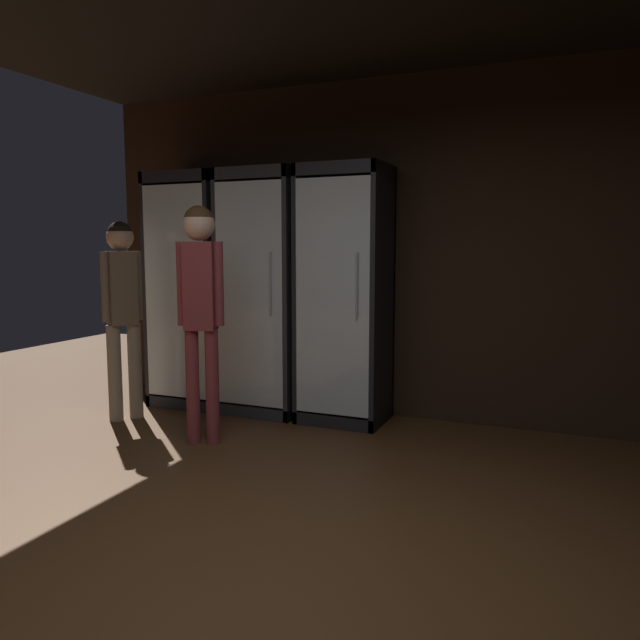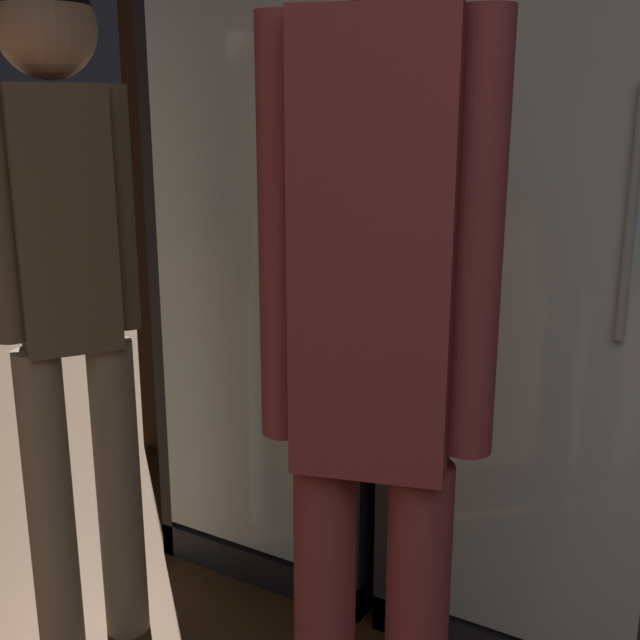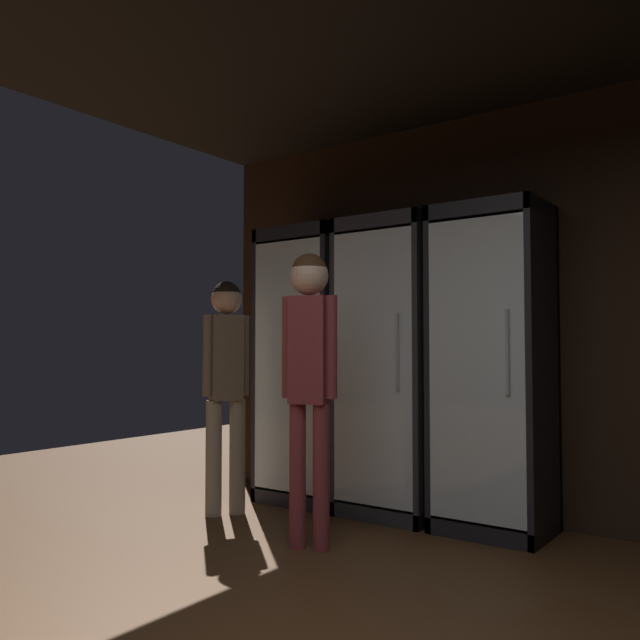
{
  "view_description": "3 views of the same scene",
  "coord_description": "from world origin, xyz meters",
  "views": [
    {
      "loc": [
        1.15,
        -1.94,
        1.43
      ],
      "look_at": [
        -0.83,
        2.79,
        0.82
      ],
      "focal_mm": 34.41,
      "sensor_mm": 36.0,
      "label": 1
    },
    {
      "loc": [
        -0.83,
        0.77,
        1.34
      ],
      "look_at": [
        -1.96,
        2.68,
        0.75
      ],
      "focal_mm": 44.86,
      "sensor_mm": 36.0,
      "label": 2
    },
    {
      "loc": [
        0.99,
        -1.33,
        1.16
      ],
      "look_at": [
        -1.8,
        2.51,
        1.36
      ],
      "focal_mm": 36.9,
      "sensor_mm": 36.0,
      "label": 3
    }
  ],
  "objects": [
    {
      "name": "cooler_far_left",
      "position": [
        -2.04,
        2.74,
        1.02
      ],
      "size": [
        0.69,
        0.58,
        2.07
      ],
      "color": "black",
      "rests_on": "ground"
    },
    {
      "name": "shopper_near",
      "position": [
        -1.32,
        1.75,
        1.12
      ],
      "size": [
        0.33,
        0.23,
        1.72
      ],
      "color": "brown",
      "rests_on": "ground"
    },
    {
      "name": "shopper_far",
      "position": [
        -2.26,
        2.03,
        1.0
      ],
      "size": [
        0.26,
        0.29,
        1.63
      ],
      "color": "gray",
      "rests_on": "ground"
    },
    {
      "name": "cooler_left",
      "position": [
        -1.31,
        2.75,
        1.01
      ],
      "size": [
        0.69,
        0.58,
        2.07
      ],
      "color": "#2B2B30",
      "rests_on": "ground"
    }
  ]
}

